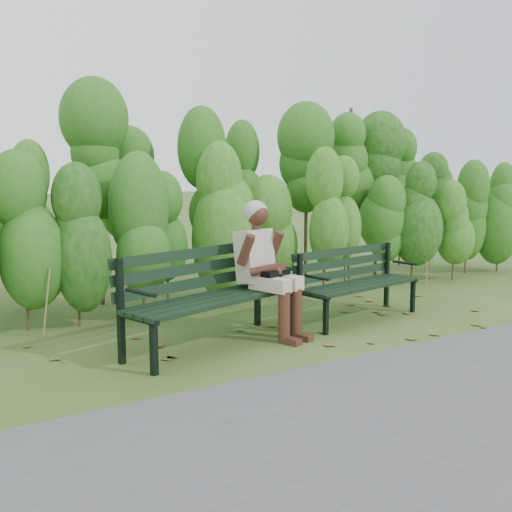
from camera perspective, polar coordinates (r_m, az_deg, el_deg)
ground at (r=5.91m, az=1.80°, el=-7.63°), size 80.00×80.00×0.00m
footpath at (r=4.35m, az=18.54°, el=-13.85°), size 60.00×2.50×0.01m
hedge_band at (r=7.32m, az=-6.26°, el=5.35°), size 11.04×1.67×2.42m
leaf_litter at (r=5.76m, az=4.84°, el=-8.03°), size 6.04×2.22×0.01m
bench_left at (r=5.52m, az=-4.84°, el=-3.15°), size 1.88×1.06×0.89m
bench_right at (r=6.61m, az=9.29°, el=-2.03°), size 1.60×0.75×0.77m
seated_woman at (r=5.80m, az=0.88°, el=-0.41°), size 0.57×0.82×1.32m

